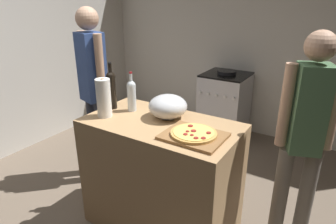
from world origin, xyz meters
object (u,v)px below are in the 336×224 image
at_px(mixing_bowl, 168,106).
at_px(person_in_red, 304,134).
at_px(pizza, 194,133).
at_px(stove, 224,106).
at_px(paper_towel_roll, 104,98).
at_px(wine_bottle_amber, 111,88).
at_px(person_in_stripes, 93,85).
at_px(wine_bottle_clear, 132,94).

distance_m(mixing_bowl, person_in_red, 0.98).
distance_m(pizza, stove, 2.09).
bearing_deg(person_in_red, paper_towel_roll, -160.21).
bearing_deg(stove, mixing_bowl, -82.99).
distance_m(wine_bottle_amber, stove, 1.95).
bearing_deg(person_in_red, stove, 127.73).
relative_size(mixing_bowl, person_in_stripes, 0.17).
bearing_deg(pizza, wine_bottle_amber, 170.95).
height_order(mixing_bowl, stove, mixing_bowl).
xyz_separation_m(pizza, person_in_red, (0.61, 0.46, -0.04)).
relative_size(paper_towel_roll, person_in_red, 0.19).
bearing_deg(wine_bottle_clear, stove, 86.42).
bearing_deg(pizza, person_in_red, 36.82).
distance_m(mixing_bowl, stove, 1.85).
distance_m(person_in_stripes, person_in_red, 1.89).
bearing_deg(mixing_bowl, wine_bottle_clear, -175.08).
xyz_separation_m(wine_bottle_amber, person_in_red, (1.44, 0.33, -0.18)).
bearing_deg(paper_towel_roll, person_in_red, 19.79).
distance_m(wine_bottle_clear, person_in_stripes, 0.66).
height_order(pizza, wine_bottle_clear, wine_bottle_clear).
distance_m(mixing_bowl, wine_bottle_clear, 0.33).
xyz_separation_m(mixing_bowl, wine_bottle_clear, (-0.33, -0.03, 0.05)).
xyz_separation_m(mixing_bowl, person_in_red, (0.94, 0.25, -0.10)).
distance_m(stove, person_in_red, 1.95).
xyz_separation_m(pizza, mixing_bowl, (-0.33, 0.20, 0.06)).
bearing_deg(person_in_stripes, wine_bottle_amber, -27.18).
bearing_deg(paper_towel_roll, wine_bottle_clear, 64.12).
bearing_deg(wine_bottle_amber, person_in_stripes, 152.82).
relative_size(pizza, person_in_red, 0.19).
bearing_deg(person_in_stripes, paper_towel_roll, -37.30).
height_order(mixing_bowl, person_in_stripes, person_in_stripes).
bearing_deg(pizza, person_in_stripes, 164.13).
relative_size(wine_bottle_amber, stove, 0.42).
bearing_deg(person_in_red, pizza, -143.18).
relative_size(mixing_bowl, paper_towel_roll, 0.98).
bearing_deg(stove, wine_bottle_amber, -98.88).
relative_size(paper_towel_roll, wine_bottle_clear, 0.94).
xyz_separation_m(wine_bottle_clear, wine_bottle_amber, (-0.17, -0.04, 0.03)).
height_order(paper_towel_roll, person_in_stripes, person_in_stripes).
height_order(person_in_stripes, person_in_red, person_in_stripes).
height_order(pizza, wine_bottle_amber, wine_bottle_amber).
height_order(paper_towel_roll, wine_bottle_clear, wine_bottle_clear).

